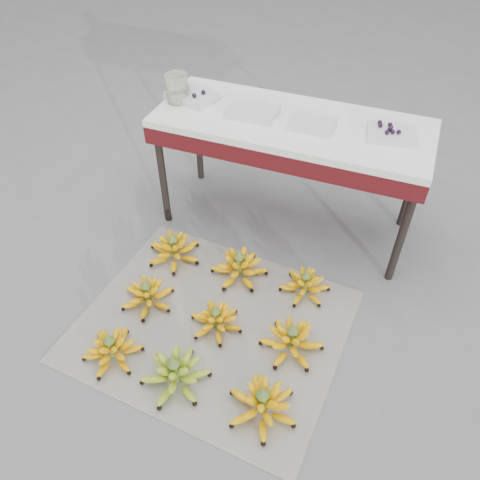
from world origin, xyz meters
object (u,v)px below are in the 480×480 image
(newspaper_mat, at_px, (212,325))
(bunch_front_right, at_px, (262,404))
(bunch_mid_left, at_px, (147,295))
(glass_jar, at_px, (177,88))
(bunch_back_left, at_px, (174,250))
(tray_far_right, at_px, (391,134))
(tray_right, at_px, (312,124))
(tray_left, at_px, (253,111))
(bunch_back_center, at_px, (239,267))
(bunch_front_left, at_px, (112,349))
(bunch_mid_center, at_px, (216,320))
(tray_far_left, at_px, (192,95))
(bunch_back_right, at_px, (305,285))
(bunch_mid_right, at_px, (292,340))
(bunch_front_center, at_px, (175,373))
(vendor_table, at_px, (291,133))

(newspaper_mat, distance_m, bunch_front_right, 0.51)
(bunch_mid_left, height_order, glass_jar, glass_jar)
(bunch_back_left, distance_m, glass_jar, 0.88)
(tray_far_right, bearing_deg, bunch_front_right, -99.81)
(bunch_back_left, height_order, tray_right, tray_right)
(newspaper_mat, height_order, bunch_front_right, bunch_front_right)
(tray_left, xyz_separation_m, glass_jar, (-0.43, -0.01, 0.06))
(bunch_back_left, height_order, bunch_back_center, same)
(bunch_front_left, relative_size, bunch_mid_center, 1.20)
(tray_right, xyz_separation_m, glass_jar, (-0.75, 0.01, 0.06))
(bunch_back_center, distance_m, tray_far_left, 0.98)
(newspaper_mat, relative_size, tray_far_left, 4.26)
(tray_far_left, bearing_deg, bunch_front_left, -83.55)
(bunch_back_left, height_order, bunch_back_right, bunch_back_left)
(bunch_mid_center, height_order, tray_far_right, tray_far_right)
(tray_right, bearing_deg, bunch_back_center, -112.71)
(bunch_front_right, relative_size, bunch_mid_right, 1.16)
(bunch_front_left, distance_m, bunch_back_right, 1.00)
(bunch_front_left, bearing_deg, newspaper_mat, 33.04)
(bunch_front_right, relative_size, tray_far_left, 1.29)
(glass_jar, bearing_deg, tray_left, 0.71)
(newspaper_mat, bearing_deg, bunch_back_left, 137.89)
(bunch_front_left, bearing_deg, bunch_mid_left, 81.76)
(bunch_back_center, xyz_separation_m, glass_jar, (-0.55, 0.49, 0.70))
(bunch_front_left, distance_m, tray_right, 1.45)
(bunch_front_center, xyz_separation_m, bunch_back_center, (0.03, 0.70, -0.00))
(bunch_front_right, relative_size, bunch_back_left, 1.16)
(newspaper_mat, relative_size, tray_far_right, 4.81)
(bunch_front_right, height_order, tray_far_right, tray_far_right)
(newspaper_mat, distance_m, bunch_back_center, 0.37)
(bunch_mid_right, xyz_separation_m, vendor_table, (-0.31, 0.87, 0.54))
(bunch_back_right, distance_m, vendor_table, 0.80)
(newspaper_mat, distance_m, tray_right, 1.12)
(bunch_back_center, height_order, tray_left, tray_left)
(bunch_mid_left, bearing_deg, bunch_back_center, 57.92)
(bunch_back_left, xyz_separation_m, glass_jar, (-0.16, 0.50, 0.70))
(bunch_back_center, distance_m, glass_jar, 1.02)
(newspaper_mat, relative_size, bunch_mid_center, 4.81)
(bunch_front_right, height_order, bunch_back_center, same)
(newspaper_mat, xyz_separation_m, tray_right, (0.20, 0.84, 0.71))
(bunch_mid_right, distance_m, bunch_back_left, 0.86)
(bunch_front_left, height_order, bunch_back_center, bunch_back_center)
(bunch_front_right, distance_m, tray_far_right, 1.40)
(tray_far_right, bearing_deg, tray_right, -173.12)
(bunch_front_right, xyz_separation_m, bunch_back_right, (-0.01, 0.71, -0.01))
(bunch_back_right, xyz_separation_m, tray_far_right, (0.23, 0.52, 0.65))
(bunch_front_left, distance_m, bunch_back_left, 0.68)
(glass_jar, bearing_deg, bunch_mid_left, -77.54)
(bunch_back_right, bearing_deg, bunch_front_left, -141.52)
(bunch_back_right, xyz_separation_m, tray_left, (-0.48, 0.48, 0.65))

